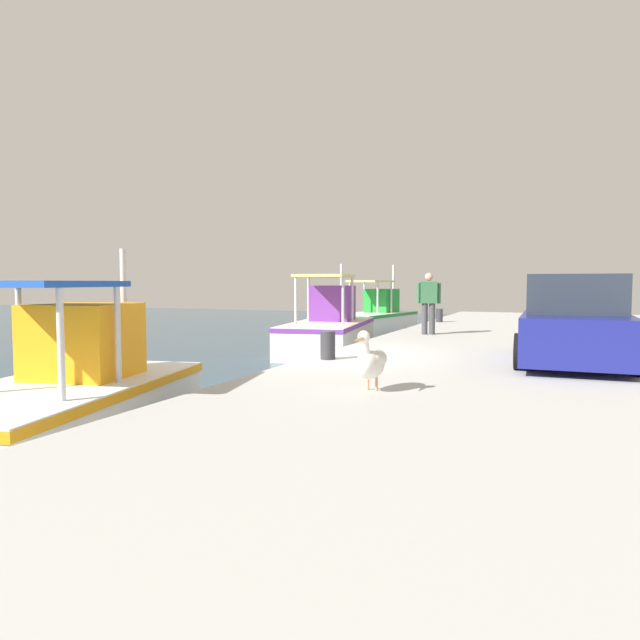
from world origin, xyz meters
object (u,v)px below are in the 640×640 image
at_px(fishing_boat_third, 329,329).
at_px(mooring_bollard_nearest, 328,345).
at_px(fisherman_standing, 429,300).
at_px(parked_car, 574,322).
at_px(pelican, 371,361).
at_px(mooring_bollard_second, 439,315).
at_px(fishing_boat_second, 64,397).
at_px(fishing_boat_fourth, 376,318).

relative_size(fishing_boat_third, mooring_bollard_nearest, 10.97).
height_order(fisherman_standing, parked_car, fisherman_standing).
distance_m(fishing_boat_third, mooring_bollard_nearest, 7.70).
height_order(parked_car, mooring_bollard_nearest, parked_car).
height_order(fishing_boat_third, parked_car, fishing_boat_third).
bearing_deg(parked_car, fishing_boat_third, 50.32).
height_order(pelican, mooring_bollard_second, pelican).
relative_size(fisherman_standing, parked_car, 0.41).
xyz_separation_m(fishing_boat_third, fisherman_standing, (-1.38, -3.48, 1.02)).
relative_size(fishing_boat_third, fisherman_standing, 3.42).
height_order(fishing_boat_second, mooring_bollard_nearest, fishing_boat_second).
height_order(fishing_boat_second, fishing_boat_third, fishing_boat_third).
relative_size(fishing_boat_second, mooring_bollard_second, 10.41).
xyz_separation_m(fishing_boat_fourth, pelican, (-16.85, -5.07, 0.53)).
bearing_deg(fishing_boat_second, fishing_boat_fourth, 3.46).
height_order(pelican, mooring_bollard_nearest, pelican).
relative_size(fishing_boat_fourth, pelican, 5.41).
relative_size(pelican, mooring_bollard_second, 2.00).
relative_size(mooring_bollard_nearest, mooring_bollard_second, 1.10).
distance_m(parked_car, mooring_bollard_nearest, 4.44).
bearing_deg(fisherman_standing, mooring_bollard_nearest, 173.47).
distance_m(parked_car, mooring_bollard_second, 10.39).
distance_m(fishing_boat_third, fisherman_standing, 3.88).
bearing_deg(fishing_boat_fourth, mooring_bollard_nearest, -166.54).
xyz_separation_m(fishing_boat_second, fishing_boat_third, (11.18, 0.52, 0.07)).
relative_size(fishing_boat_second, fisherman_standing, 2.94).
relative_size(parked_car, mooring_bollard_second, 8.64).
bearing_deg(fishing_boat_third, parked_car, -129.68).
bearing_deg(parked_car, fishing_boat_second, 129.45).
xyz_separation_m(fisherman_standing, mooring_bollard_second, (5.04, 0.66, -0.70)).
relative_size(fisherman_standing, mooring_bollard_second, 3.54).
distance_m(fishing_boat_second, mooring_bollard_second, 15.02).
xyz_separation_m(fisherman_standing, mooring_bollard_nearest, (-5.78, 0.66, -0.68)).
bearing_deg(fishing_boat_third, pelican, -155.42).
height_order(fishing_boat_third, fisherman_standing, fishing_boat_third).
bearing_deg(parked_car, mooring_bollard_second, 23.92).
bearing_deg(mooring_bollard_second, parked_car, -156.08).
bearing_deg(mooring_bollard_second, fisherman_standing, -172.53).
height_order(fishing_boat_third, mooring_bollard_nearest, fishing_boat_third).
distance_m(fishing_boat_fourth, mooring_bollard_second, 4.78).
xyz_separation_m(pelican, mooring_bollard_second, (13.49, 1.68, -0.16)).
xyz_separation_m(parked_car, mooring_bollard_second, (9.49, 4.21, -0.48)).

